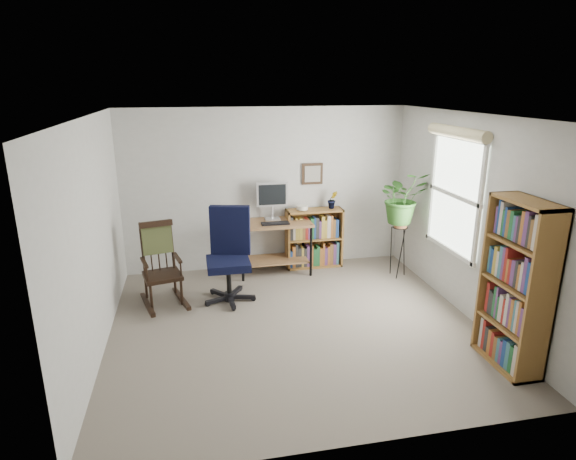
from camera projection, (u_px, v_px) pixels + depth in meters
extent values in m
cube|color=slate|center=(295.00, 325.00, 5.63)|extent=(4.20, 4.00, 0.00)
cube|color=silver|center=(296.00, 115.00, 4.93)|extent=(4.20, 4.00, 0.00)
cube|color=#BCBBB7|center=(266.00, 190.00, 7.15)|extent=(4.20, 0.00, 2.40)
cube|color=#BCBBB7|center=(356.00, 307.00, 3.40)|extent=(4.20, 0.00, 2.40)
cube|color=#BCBBB7|center=(93.00, 239.00, 4.87)|extent=(0.00, 4.00, 2.40)
cube|color=#BCBBB7|center=(469.00, 217.00, 5.68)|extent=(0.00, 4.00, 2.40)
cube|color=black|center=(275.00, 223.00, 6.89)|extent=(0.40, 0.15, 0.02)
imported|color=#2C5F21|center=(404.00, 172.00, 6.64)|extent=(1.69, 1.88, 1.46)
imported|color=#2C5F21|center=(332.00, 205.00, 7.25)|extent=(0.13, 0.24, 0.11)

